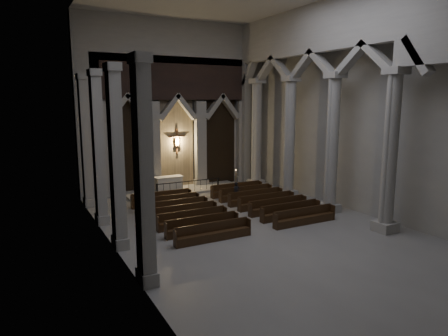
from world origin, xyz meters
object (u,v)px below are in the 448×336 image
worshipper (237,192)px  altar (169,183)px  altar_rail (189,185)px  pews (227,209)px  candle_stand_left (153,192)px  candle_stand_right (236,185)px

worshipper → altar: bearing=128.6°
altar_rail → pews: 5.69m
worshipper → altar_rail: bearing=122.7°
pews → candle_stand_left: bearing=113.7°
candle_stand_left → pews: (2.57, -5.85, -0.07)m
altar_rail → candle_stand_left: candle_stand_left is taller
altar → altar_rail: altar is taller
altar_rail → candle_stand_left: size_ratio=3.67×
candle_stand_right → worshipper: size_ratio=1.19×
altar → pews: (1.12, -6.62, -0.38)m
candle_stand_right → pews: (-3.44, -5.04, -0.13)m
candle_stand_left → pews: bearing=-66.3°
altar → altar_rail: 1.46m
altar_rail → candle_stand_right: (3.44, -0.64, -0.20)m
candle_stand_left → worshipper: size_ratio=1.01×
candle_stand_right → pews: size_ratio=0.16×
candle_stand_left → worshipper: (4.41, -3.69, 0.29)m
altar_rail → candle_stand_right: bearing=-10.6°
altar_rail → pews: size_ratio=0.51×
candle_stand_right → pews: candle_stand_right is taller
candle_stand_right → worshipper: 3.30m
altar → pews: altar is taller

